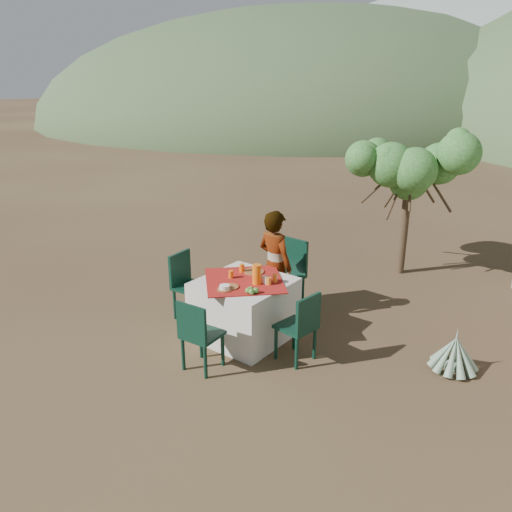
{
  "coord_description": "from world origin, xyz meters",
  "views": [
    {
      "loc": [
        3.49,
        -4.84,
        3.06
      ],
      "look_at": [
        -0.16,
        -0.08,
        0.93
      ],
      "focal_mm": 35.0,
      "sensor_mm": 36.0,
      "label": 1
    }
  ],
  "objects_px": {
    "person": "(275,265)",
    "agave": "(454,354)",
    "chair_left": "(187,282)",
    "chair_right": "(301,325)",
    "juice_pitcher": "(257,274)",
    "chair_far": "(288,271)",
    "shrub_tree": "(415,175)",
    "chair_near": "(198,333)",
    "table": "(244,309)"
  },
  "relations": [
    {
      "from": "chair_near",
      "to": "person",
      "type": "relative_size",
      "value": 0.56
    },
    {
      "from": "table",
      "to": "chair_far",
      "type": "bearing_deg",
      "value": 92.45
    },
    {
      "from": "shrub_tree",
      "to": "agave",
      "type": "xyz_separation_m",
      "value": [
        1.57,
        -2.56,
        -1.45
      ]
    },
    {
      "from": "table",
      "to": "person",
      "type": "height_order",
      "value": "person"
    },
    {
      "from": "table",
      "to": "juice_pitcher",
      "type": "distance_m",
      "value": 0.54
    },
    {
      "from": "juice_pitcher",
      "to": "chair_far",
      "type": "bearing_deg",
      "value": 102.89
    },
    {
      "from": "chair_far",
      "to": "juice_pitcher",
      "type": "bearing_deg",
      "value": -73.87
    },
    {
      "from": "table",
      "to": "agave",
      "type": "relative_size",
      "value": 2.26
    },
    {
      "from": "chair_far",
      "to": "shrub_tree",
      "type": "distance_m",
      "value": 2.7
    },
    {
      "from": "table",
      "to": "person",
      "type": "relative_size",
      "value": 0.87
    },
    {
      "from": "shrub_tree",
      "to": "chair_near",
      "type": "bearing_deg",
      "value": -98.8
    },
    {
      "from": "table",
      "to": "chair_near",
      "type": "height_order",
      "value": "chair_near"
    },
    {
      "from": "table",
      "to": "agave",
      "type": "bearing_deg",
      "value": 19.08
    },
    {
      "from": "juice_pitcher",
      "to": "table",
      "type": "bearing_deg",
      "value": -178.43
    },
    {
      "from": "chair_far",
      "to": "agave",
      "type": "bearing_deg",
      "value": -2.08
    },
    {
      "from": "chair_far",
      "to": "shrub_tree",
      "type": "height_order",
      "value": "shrub_tree"
    },
    {
      "from": "chair_right",
      "to": "person",
      "type": "relative_size",
      "value": 0.56
    },
    {
      "from": "chair_right",
      "to": "person",
      "type": "xyz_separation_m",
      "value": [
        -0.9,
        0.75,
        0.28
      ]
    },
    {
      "from": "shrub_tree",
      "to": "chair_left",
      "type": "bearing_deg",
      "value": -117.07
    },
    {
      "from": "agave",
      "to": "person",
      "type": "bearing_deg",
      "value": -176.84
    },
    {
      "from": "table",
      "to": "agave",
      "type": "height_order",
      "value": "table"
    },
    {
      "from": "table",
      "to": "chair_left",
      "type": "relative_size",
      "value": 1.45
    },
    {
      "from": "table",
      "to": "person",
      "type": "xyz_separation_m",
      "value": [
        -0.02,
        0.68,
        0.36
      ]
    },
    {
      "from": "chair_far",
      "to": "chair_left",
      "type": "relative_size",
      "value": 1.11
    },
    {
      "from": "chair_far",
      "to": "chair_right",
      "type": "bearing_deg",
      "value": -47.04
    },
    {
      "from": "table",
      "to": "shrub_tree",
      "type": "distance_m",
      "value": 3.67
    },
    {
      "from": "chair_far",
      "to": "person",
      "type": "relative_size",
      "value": 0.67
    },
    {
      "from": "chair_left",
      "to": "juice_pitcher",
      "type": "bearing_deg",
      "value": -94.92
    },
    {
      "from": "chair_near",
      "to": "agave",
      "type": "xyz_separation_m",
      "value": [
        2.23,
        1.73,
        -0.27
      ]
    },
    {
      "from": "chair_right",
      "to": "person",
      "type": "bearing_deg",
      "value": -122.21
    },
    {
      "from": "chair_left",
      "to": "juice_pitcher",
      "type": "xyz_separation_m",
      "value": [
        1.16,
        0.02,
        0.38
      ]
    },
    {
      "from": "juice_pitcher",
      "to": "chair_right",
      "type": "bearing_deg",
      "value": -7.0
    },
    {
      "from": "chair_near",
      "to": "chair_left",
      "type": "height_order",
      "value": "chair_left"
    },
    {
      "from": "table",
      "to": "chair_near",
      "type": "bearing_deg",
      "value": -84.11
    },
    {
      "from": "shrub_tree",
      "to": "agave",
      "type": "distance_m",
      "value": 3.34
    },
    {
      "from": "chair_far",
      "to": "chair_left",
      "type": "distance_m",
      "value": 1.4
    },
    {
      "from": "table",
      "to": "chair_near",
      "type": "xyz_separation_m",
      "value": [
        0.09,
        -0.92,
        0.08
      ]
    },
    {
      "from": "chair_near",
      "to": "juice_pitcher",
      "type": "relative_size",
      "value": 3.49
    },
    {
      "from": "chair_far",
      "to": "shrub_tree",
      "type": "xyz_separation_m",
      "value": [
        0.8,
        2.34,
        1.09
      ]
    },
    {
      "from": "table",
      "to": "juice_pitcher",
      "type": "height_order",
      "value": "juice_pitcher"
    },
    {
      "from": "person",
      "to": "chair_far",
      "type": "bearing_deg",
      "value": -77.38
    },
    {
      "from": "chair_near",
      "to": "juice_pitcher",
      "type": "height_order",
      "value": "juice_pitcher"
    },
    {
      "from": "chair_left",
      "to": "agave",
      "type": "bearing_deg",
      "value": -82.08
    },
    {
      "from": "chair_left",
      "to": "person",
      "type": "distance_m",
      "value": 1.2
    },
    {
      "from": "chair_near",
      "to": "shrub_tree",
      "type": "xyz_separation_m",
      "value": [
        0.66,
        4.29,
        1.18
      ]
    },
    {
      "from": "person",
      "to": "agave",
      "type": "distance_m",
      "value": 2.42
    },
    {
      "from": "person",
      "to": "agave",
      "type": "xyz_separation_m",
      "value": [
        2.35,
        0.13,
        -0.55
      ]
    },
    {
      "from": "juice_pitcher",
      "to": "chair_near",
      "type": "bearing_deg",
      "value": -95.85
    },
    {
      "from": "agave",
      "to": "shrub_tree",
      "type": "bearing_deg",
      "value": 121.52
    },
    {
      "from": "chair_near",
      "to": "agave",
      "type": "height_order",
      "value": "chair_near"
    }
  ]
}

